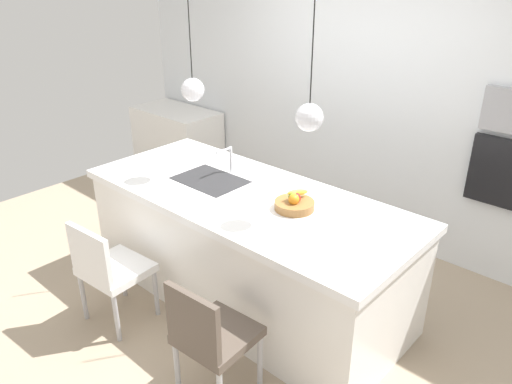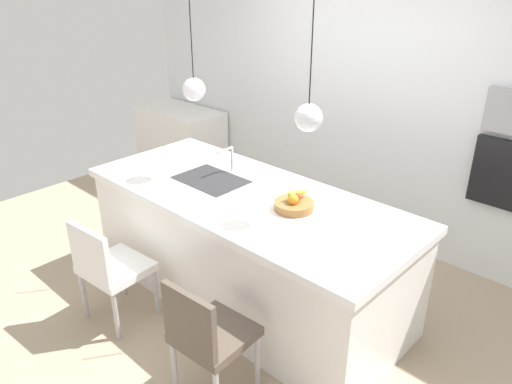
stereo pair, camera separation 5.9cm
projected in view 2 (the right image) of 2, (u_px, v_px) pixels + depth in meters
The scene contains 12 objects.
floor at pixel (247, 294), 4.11m from camera, with size 6.60×6.60×0.00m, color tan.
back_wall at pixel (368, 104), 4.65m from camera, with size 6.00×0.10×2.60m, color white.
kitchen_island at pixel (247, 246), 3.91m from camera, with size 2.65×1.12×0.92m.
sink_basin at pixel (211, 180), 3.97m from camera, with size 0.56×0.40×0.02m, color #2D2D30.
faucet at pixel (230, 156), 4.04m from camera, with size 0.02×0.17×0.22m.
fruit_bowl at pixel (294, 203), 3.47m from camera, with size 0.28×0.29×0.15m.
side_counter at pixel (182, 143), 6.26m from camera, with size 1.10×0.60×0.86m, color white.
oven at pixel (509, 175), 3.90m from camera, with size 0.56×0.08×0.56m, color black.
chair_near at pixel (109, 266), 3.63m from camera, with size 0.49×0.47×0.85m.
chair_middle at pixel (207, 334), 2.94m from camera, with size 0.45×0.46×0.87m.
pendant_light_left at pixel (194, 89), 3.76m from camera, with size 0.18×0.18×0.78m.
pendant_light_right at pixel (309, 117), 3.08m from camera, with size 0.18×0.18×0.78m.
Camera 2 is at (2.35, -2.40, 2.51)m, focal length 34.64 mm.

